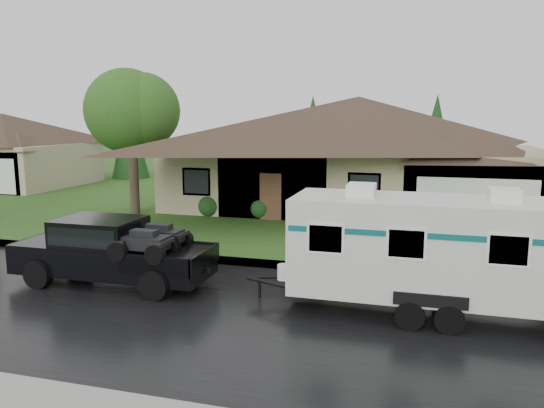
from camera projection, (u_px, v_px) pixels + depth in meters
The scene contains 10 objects.
ground at pixel (225, 286), 15.06m from camera, with size 140.00×140.00×0.00m, color #275119.
road at pixel (197, 310), 13.16m from camera, with size 140.00×8.00×0.01m, color black.
curb at pixel (250, 262), 17.18m from camera, with size 140.00×0.50×0.15m, color gray.
lawn at pixel (322, 202), 29.28m from camera, with size 140.00×26.00×0.15m, color #275119.
house_main at pixel (363, 139), 26.98m from camera, with size 19.44×10.80×6.90m.
house_far at pixel (4, 143), 35.49m from camera, with size 10.80×8.64×5.80m.
tree_left_green at pixel (131, 112), 24.68m from camera, with size 4.19×4.19×6.94m.
shrub_row at pixel (343, 211), 23.24m from camera, with size 13.60×1.00×1.00m.
pickup_truck at pixel (109, 249), 15.12m from camera, with size 5.68×2.16×1.89m.
travel_trailer at pixel (432, 247), 12.64m from camera, with size 7.01×2.46×3.14m.
Camera 1 is at (5.23, -13.56, 4.76)m, focal length 35.00 mm.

